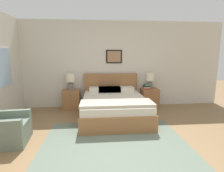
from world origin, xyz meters
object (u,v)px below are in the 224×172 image
Objects in this scene: bed at (114,106)px; nightstand_near_window at (72,100)px; nightstand_by_door at (150,98)px; table_lamp_near_window at (70,80)px; table_lamp_by_door at (150,79)px; armchair at (5,129)px.

bed reaches higher than nightstand_near_window.
nightstand_by_door is at bearing 0.00° from nightstand_near_window.
table_lamp_near_window is 2.37m from table_lamp_by_door.
nightstand_by_door is at bearing 0.18° from table_lamp_near_window.
table_lamp_by_door is at bearing 0.00° from table_lamp_near_window.
bed is at bearing -146.87° from nightstand_by_door.
armchair is 1.41× the size of nightstand_by_door.
nightstand_by_door is at bearing 114.88° from armchair.
bed is at bearing -32.68° from table_lamp_near_window.
nightstand_near_window is at bearing 148.88° from armchair.
bed is 1.52m from table_lamp_by_door.
nightstand_by_door is 1.25× the size of table_lamp_by_door.
table_lamp_near_window is at bearing 147.32° from bed.
armchair is 1.77× the size of table_lamp_by_door.
nightstand_near_window is 0.59m from table_lamp_near_window.
bed is 1.53m from table_lamp_near_window.
nightstand_by_door is 1.25× the size of table_lamp_near_window.
bed reaches higher than nightstand_by_door.
bed is at bearing -146.97° from table_lamp_by_door.
nightstand_near_window is 1.25× the size of table_lamp_by_door.
nightstand_near_window is 2.43m from table_lamp_by_door.
table_lamp_by_door is at bearing 33.03° from bed.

